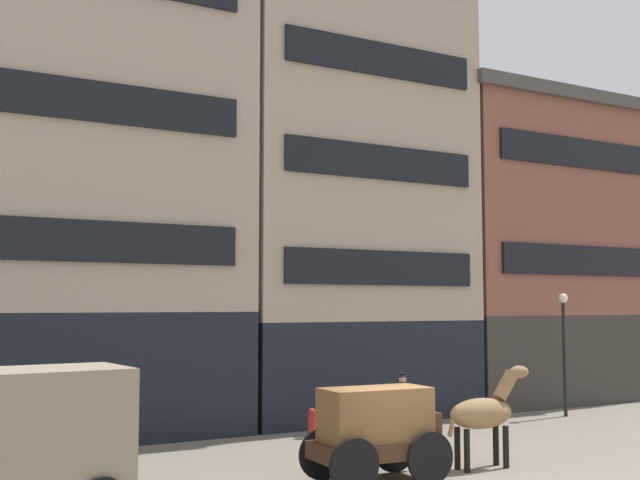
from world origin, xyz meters
The scene contains 9 objects.
building_center_left centered at (-4.99, 9.99, 7.65)m, with size 10.37×5.51×15.21m.
building_center_right centered at (4.25, 9.98, 8.68)m, with size 8.82×5.51×17.26m.
building_far_right centered at (13.00, 9.99, 6.03)m, with size 9.38×5.51×11.97m.
cargo_wagon centered at (-0.36, 0.79, 1.15)m, with size 2.97×1.65×1.98m.
draft_horse centered at (2.59, 0.79, 1.27)m, with size 2.35×0.69×2.30m.
delivery_truck_far centered at (-7.71, 1.13, 1.42)m, with size 4.47×2.41×2.62m.
pedestrian_officer centered at (3.54, 5.41, 0.98)m, with size 0.44×0.44×1.79m.
streetlamp_curbside centered at (10.61, 5.98, 2.67)m, with size 0.32×0.32×4.12m.
fire_hydrant_curbside centered at (1.11, 6.42, 0.43)m, with size 0.24×0.24×0.83m.
Camera 1 is at (-9.76, -13.47, 3.73)m, focal length 44.45 mm.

